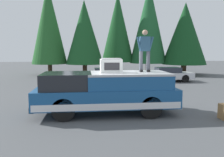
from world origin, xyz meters
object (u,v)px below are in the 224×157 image
(compressor_unit, at_px, (111,65))
(parked_car_maroon, at_px, (106,76))
(parked_car_silver, at_px, (167,74))
(person_on_truck_bed, at_px, (145,50))
(pickup_truck, at_px, (106,92))

(compressor_unit, xyz_separation_m, parked_car_maroon, (8.72, -0.54, -1.35))
(compressor_unit, bearing_deg, parked_car_silver, -31.34)
(compressor_unit, height_order, parked_car_maroon, compressor_unit)
(compressor_unit, distance_m, person_on_truck_bed, 1.53)
(parked_car_silver, xyz_separation_m, parked_car_maroon, (-0.42, 5.02, 0.00))
(pickup_truck, relative_size, compressor_unit, 6.60)
(parked_car_silver, bearing_deg, parked_car_maroon, 94.73)
(pickup_truck, distance_m, parked_car_maroon, 8.79)
(person_on_truck_bed, bearing_deg, pickup_truck, 96.58)
(parked_car_maroon, bearing_deg, parked_car_silver, -85.27)
(parked_car_silver, bearing_deg, compressor_unit, 148.66)
(person_on_truck_bed, height_order, parked_car_silver, person_on_truck_bed)
(person_on_truck_bed, relative_size, parked_car_silver, 0.41)
(pickup_truck, distance_m, parked_car_silver, 10.84)
(pickup_truck, height_order, parked_car_maroon, pickup_truck)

